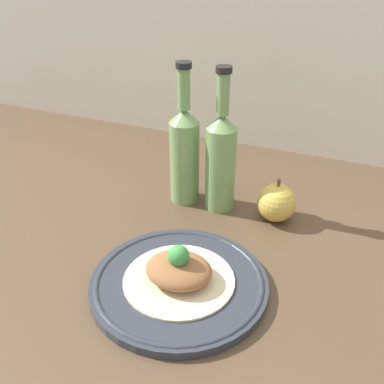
% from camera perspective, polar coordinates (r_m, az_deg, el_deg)
% --- Properties ---
extents(ground_plane, '(1.80, 1.10, 0.04)m').
position_cam_1_polar(ground_plane, '(0.82, -1.79, -9.58)').
color(ground_plane, brown).
extents(plate, '(0.29, 0.29, 0.02)m').
position_cam_1_polar(plate, '(0.74, -1.66, -11.50)').
color(plate, '#2D333D').
rests_on(plate, ground_plane).
extents(plated_food, '(0.18, 0.18, 0.07)m').
position_cam_1_polar(plated_food, '(0.73, -1.69, -10.03)').
color(plated_food, beige).
rests_on(plated_food, plate).
extents(cider_bottle_left, '(0.06, 0.06, 0.29)m').
position_cam_1_polar(cider_bottle_left, '(0.92, -0.96, 5.17)').
color(cider_bottle_left, '#729E5B').
rests_on(cider_bottle_left, ground_plane).
extents(cider_bottle_right, '(0.06, 0.06, 0.29)m').
position_cam_1_polar(cider_bottle_right, '(0.90, 3.68, 4.33)').
color(cider_bottle_right, '#729E5B').
rests_on(cider_bottle_right, ground_plane).
extents(apple, '(0.08, 0.08, 0.09)m').
position_cam_1_polar(apple, '(0.90, 10.70, -1.33)').
color(apple, gold).
rests_on(apple, ground_plane).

